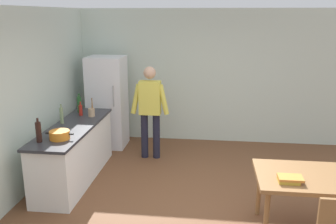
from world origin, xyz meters
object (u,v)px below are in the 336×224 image
utensil_jar (92,112)px  cooking_pot (60,135)px  person (150,106)px  refrigerator (108,102)px  bottle_vinegar_tall (62,115)px  dining_table (316,182)px  bottle_wine_green (79,104)px  bottle_wine_dark (39,132)px  book_stack (289,179)px  bottle_sauce_red (81,110)px

utensil_jar → cooking_pot: bearing=-93.3°
cooking_pot → person: bearing=59.2°
refrigerator → person: 1.10m
bottle_vinegar_tall → refrigerator: bearing=78.4°
dining_table → person: bearing=137.6°
refrigerator → cooking_pot: 2.22m
dining_table → bottle_wine_green: size_ratio=4.12×
bottle_wine_dark → book_stack: size_ratio=1.24×
cooking_pot → book_stack: 3.07m
bottle_vinegar_tall → bottle_sauce_red: bottle_vinegar_tall is taller
utensil_jar → person: bearing=27.8°
bottle_wine_green → person: bearing=12.0°
cooking_pot → utensil_jar: 1.18m
person → bottle_vinegar_tall: (-1.26, -0.96, 0.06)m
utensil_jar → bottle_wine_green: (-0.30, 0.23, 0.07)m
refrigerator → bottle_wine_green: 0.87m
refrigerator → bottle_wine_dark: size_ratio=5.29×
utensil_jar → bottle_wine_dark: bearing=-102.6°
dining_table → bottle_sauce_red: size_ratio=5.83×
cooking_pot → utensil_jar: size_ratio=1.25×
person → book_stack: size_ratio=6.18×
bottle_wine_dark → book_stack: 3.27m
bottle_wine_green → bottle_sauce_red: bottle_wine_green is taller
person → utensil_jar: size_ratio=5.31×
refrigerator → book_stack: size_ratio=6.54×
person → bottle_sauce_red: 1.22m
utensil_jar → bottle_sauce_red: bearing=168.4°
person → dining_table: size_ratio=1.21×
dining_table → utensil_jar: 3.68m
bottle_vinegar_tall → bottle_sauce_red: bearing=76.1°
person → cooking_pot: person is taller
refrigerator → bottle_wine_green: refrigerator is taller
bottle_sauce_red → refrigerator: bearing=79.7°
person → bottle_wine_dark: bearing=-123.9°
refrigerator → bottle_vinegar_tall: refrigerator is taller
dining_table → bottle_wine_green: (-3.57, 1.89, 0.37)m
utensil_jar → book_stack: size_ratio=1.16×
refrigerator → person: (0.95, -0.55, 0.08)m
bottle_sauce_red → dining_table: bearing=-26.0°
dining_table → cooking_pot: 3.39m
bottle_wine_dark → utensil_jar: bearing=77.4°
bottle_vinegar_tall → bottle_sauce_red: size_ratio=1.33×
bottle_wine_dark → bottle_sauce_red: (0.09, 1.37, -0.05)m
book_stack → bottle_vinegar_tall: bearing=156.9°
refrigerator → utensil_jar: (0.02, -1.04, 0.08)m
refrigerator → utensil_jar: size_ratio=5.62×
person → bottle_wine_green: size_ratio=5.00×
utensil_jar → bottle_vinegar_tall: (-0.33, -0.47, 0.06)m
book_stack → person: bearing=130.4°
refrigerator → bottle_wine_dark: refrigerator is taller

